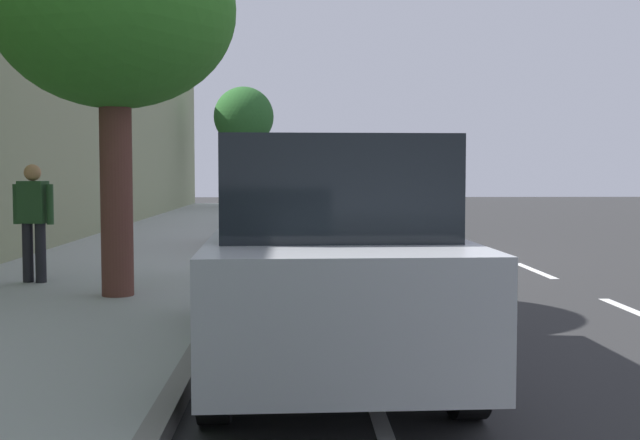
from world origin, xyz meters
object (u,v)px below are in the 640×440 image
object	(u,v)px
bicycle_at_curb	(266,266)
cyclist_with_backpack	(252,217)
parked_suv_silver_far	(326,252)
fire_hydrant	(248,212)
parked_sedan_tan_second	(299,204)
street_tree_mid_block	(114,12)
parked_sedan_white_nearest	(296,196)
pedestrian_on_phone	(33,216)
parked_suv_red_mid	(306,205)
street_tree_near_cyclist	(244,118)

from	to	relation	value
bicycle_at_curb	cyclist_with_backpack	world-z (taller)	cyclist_with_backpack
parked_suv_silver_far	cyclist_with_backpack	size ratio (longest dim) A/B	2.75
fire_hydrant	parked_suv_silver_far	bearing A→B (deg)	95.84
parked_sedan_tan_second	street_tree_mid_block	world-z (taller)	street_tree_mid_block
parked_sedan_white_nearest	street_tree_mid_block	bearing A→B (deg)	84.10
cyclist_with_backpack	street_tree_mid_block	xyz separation A→B (m)	(1.62, 1.76, 2.66)
parked_sedan_tan_second	pedestrian_on_phone	world-z (taller)	pedestrian_on_phone
parked_suv_red_mid	street_tree_mid_block	bearing A→B (deg)	69.78
bicycle_at_curb	parked_suv_silver_far	bearing A→B (deg)	98.72
parked_sedan_white_nearest	parked_suv_red_mid	world-z (taller)	parked_suv_red_mid
street_tree_near_cyclist	bicycle_at_curb	bearing A→B (deg)	94.38
parked_sedan_tan_second	street_tree_near_cyclist	bearing A→B (deg)	-78.18
parked_suv_silver_far	street_tree_mid_block	size ratio (longest dim) A/B	0.98
fire_hydrant	pedestrian_on_phone	bearing A→B (deg)	77.85
parked_sedan_tan_second	parked_sedan_white_nearest	bearing A→B (deg)	-89.51
parked_suv_red_mid	fire_hydrant	bearing A→B (deg)	-74.35
parked_sedan_white_nearest	fire_hydrant	world-z (taller)	parked_sedan_white_nearest
cyclist_with_backpack	street_tree_mid_block	distance (m)	3.58
fire_hydrant	street_tree_near_cyclist	bearing A→B (deg)	-85.85
parked_sedan_white_nearest	bicycle_at_curb	distance (m)	20.97
parked_suv_silver_far	fire_hydrant	size ratio (longest dim) A/B	5.67
parked_suv_silver_far	street_tree_mid_block	world-z (taller)	street_tree_mid_block
parked_sedan_tan_second	fire_hydrant	size ratio (longest dim) A/B	5.31
parked_suv_silver_far	street_tree_near_cyclist	world-z (taller)	street_tree_near_cyclist
parked_sedan_tan_second	bicycle_at_curb	size ratio (longest dim) A/B	2.89
parked_sedan_white_nearest	street_tree_mid_block	world-z (taller)	street_tree_mid_block
parked_suv_silver_far	street_tree_mid_block	xyz separation A→B (m)	(2.53, -3.18, 2.69)
parked_sedan_tan_second	parked_suv_silver_far	distance (m)	17.13
parked_sedan_white_nearest	parked_sedan_tan_second	size ratio (longest dim) A/B	1.00
parked_sedan_white_nearest	parked_sedan_tan_second	distance (m)	8.35
cyclist_with_backpack	fire_hydrant	distance (m)	10.60
street_tree_near_cyclist	street_tree_mid_block	world-z (taller)	street_tree_near_cyclist
parked_sedan_white_nearest	parked_sedan_tan_second	xyz separation A→B (m)	(-0.07, 8.35, 0.00)
street_tree_mid_block	fire_hydrant	size ratio (longest dim) A/B	5.76
parked_sedan_tan_second	pedestrian_on_phone	bearing A→B (deg)	73.26
fire_hydrant	bicycle_at_curb	bearing A→B (deg)	94.65
parked_sedan_white_nearest	street_tree_near_cyclist	distance (m)	5.06
street_tree_near_cyclist	parked_sedan_white_nearest	bearing A→B (deg)	127.57
parked_suv_silver_far	bicycle_at_curb	size ratio (longest dim) A/B	3.09
parked_sedan_tan_second	parked_suv_red_mid	bearing A→B (deg)	90.98
parked_suv_silver_far	pedestrian_on_phone	bearing A→B (deg)	-48.03
parked_suv_silver_far	fire_hydrant	distance (m)	15.60
parked_suv_red_mid	street_tree_mid_block	world-z (taller)	street_tree_mid_block
street_tree_near_cyclist	fire_hydrant	size ratio (longest dim) A/B	6.36
street_tree_near_cyclist	pedestrian_on_phone	world-z (taller)	street_tree_near_cyclist
parked_sedan_white_nearest	street_tree_near_cyclist	bearing A→B (deg)	-52.43
parked_suv_red_mid	street_tree_mid_block	size ratio (longest dim) A/B	0.98
parked_suv_silver_far	pedestrian_on_phone	distance (m)	5.94
street_tree_mid_block	parked_sedan_white_nearest	bearing A→B (deg)	-95.90
fire_hydrant	cyclist_with_backpack	bearing A→B (deg)	93.66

